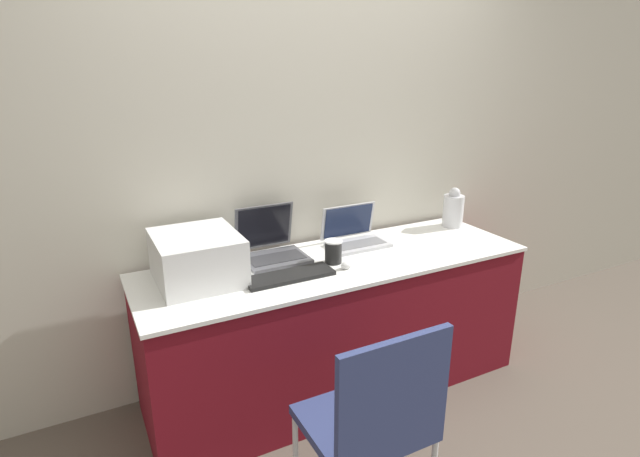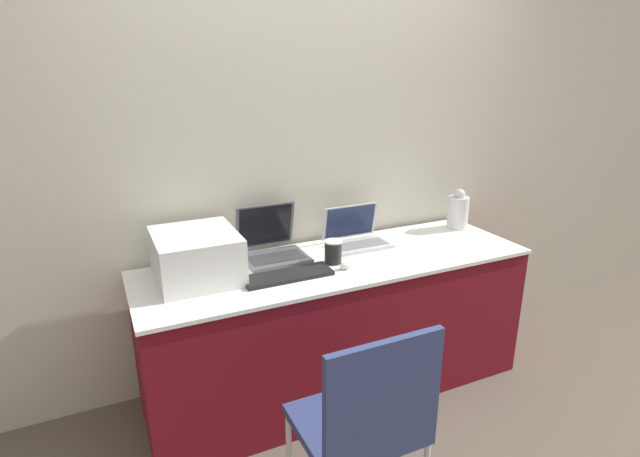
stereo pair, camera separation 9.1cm
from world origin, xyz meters
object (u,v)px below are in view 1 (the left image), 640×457
(external_keyboard, at_px, (289,276))
(laptop_left, at_px, (271,247))
(mouse, at_px, (347,265))
(metal_pitcher, at_px, (453,209))
(chair, at_px, (375,415))
(coffee_cup, at_px, (333,252))
(laptop_right, at_px, (355,236))
(printer, at_px, (197,256))

(external_keyboard, bearing_deg, laptop_left, 84.84)
(mouse, bearing_deg, metal_pitcher, 17.16)
(laptop_left, xyz_separation_m, mouse, (0.28, -0.32, -0.04))
(laptop_left, relative_size, metal_pitcher, 1.31)
(laptop_left, bearing_deg, chair, -90.86)
(laptop_left, distance_m, coffee_cup, 0.34)
(laptop_left, xyz_separation_m, laptop_right, (0.50, -0.03, -0.01))
(printer, height_order, laptop_right, printer)
(laptop_right, distance_m, mouse, 0.37)
(laptop_left, xyz_separation_m, coffee_cup, (0.26, -0.22, 0.00))
(printer, bearing_deg, external_keyboard, -23.66)
(metal_pitcher, relative_size, chair, 0.28)
(laptop_right, xyz_separation_m, external_keyboard, (-0.53, -0.26, -0.04))
(laptop_right, relative_size, mouse, 5.36)
(printer, distance_m, laptop_left, 0.44)
(laptop_right, bearing_deg, external_keyboard, -153.36)
(printer, height_order, laptop_left, laptop_left)
(metal_pitcher, xyz_separation_m, chair, (-1.24, -1.02, -0.37))
(laptop_left, bearing_deg, metal_pitcher, -1.50)
(coffee_cup, bearing_deg, laptop_left, 139.17)
(laptop_left, distance_m, laptop_right, 0.50)
(laptop_left, bearing_deg, mouse, -49.51)
(printer, relative_size, laptop_left, 1.28)
(laptop_left, relative_size, coffee_cup, 2.69)
(printer, height_order, coffee_cup, printer)
(printer, distance_m, coffee_cup, 0.69)
(laptop_right, bearing_deg, metal_pitcher, -0.04)
(mouse, relative_size, metal_pitcher, 0.25)
(printer, height_order, metal_pitcher, metal_pitcher)
(laptop_right, height_order, external_keyboard, laptop_right)
(laptop_right, height_order, chair, laptop_right)
(laptop_left, height_order, metal_pitcher, laptop_left)
(metal_pitcher, height_order, chair, metal_pitcher)
(laptop_left, distance_m, metal_pitcher, 1.23)
(metal_pitcher, bearing_deg, coffee_cup, -168.92)
(printer, bearing_deg, laptop_right, 5.61)
(laptop_left, distance_m, chair, 1.10)
(laptop_right, relative_size, chair, 0.38)
(printer, relative_size, laptop_right, 1.24)
(mouse, bearing_deg, printer, 163.86)
(printer, height_order, chair, printer)
(laptop_left, relative_size, external_keyboard, 0.75)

